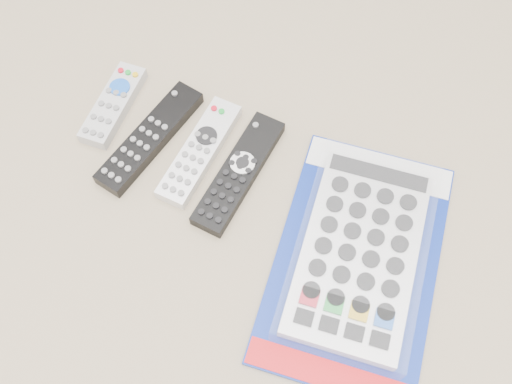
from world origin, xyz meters
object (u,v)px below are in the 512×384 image
at_px(remote_large_black, 239,173).
at_px(remote_silver_dvd, 199,151).
at_px(remote_small_grey, 113,105).
at_px(remote_slim_black, 150,138).
at_px(jumbo_remote_packaged, 359,252).

bearing_deg(remote_large_black, remote_silver_dvd, 175.68).
xyz_separation_m(remote_small_grey, remote_slim_black, (0.08, -0.03, 0.00)).
distance_m(remote_slim_black, remote_large_black, 0.14).
bearing_deg(remote_silver_dvd, remote_large_black, -6.06).
distance_m(remote_slim_black, remote_silver_dvd, 0.08).
xyz_separation_m(remote_slim_black, remote_large_black, (0.14, 0.00, -0.00)).
height_order(remote_small_grey, jumbo_remote_packaged, jumbo_remote_packaged).
xyz_separation_m(remote_slim_black, remote_silver_dvd, (0.08, 0.01, -0.00)).
relative_size(remote_slim_black, jumbo_remote_packaged, 0.56).
height_order(remote_small_grey, remote_slim_black, same).
distance_m(remote_small_grey, remote_silver_dvd, 0.16).
height_order(remote_small_grey, remote_large_black, same).
bearing_deg(jumbo_remote_packaged, remote_small_grey, 162.49).
xyz_separation_m(remote_large_black, jumbo_remote_packaged, (0.20, -0.05, 0.01)).
bearing_deg(remote_silver_dvd, remote_small_grey, 174.42).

